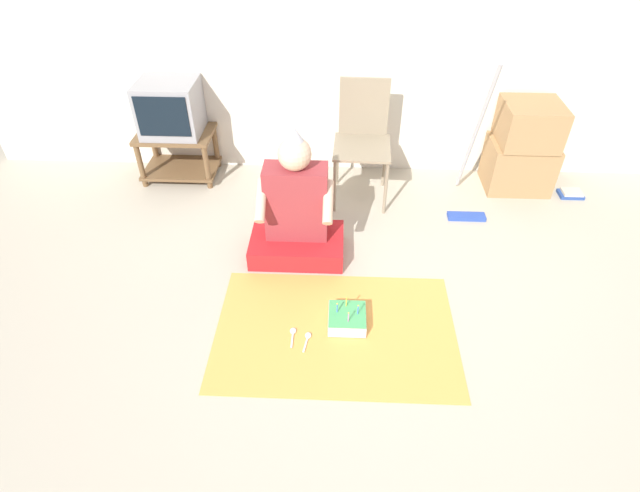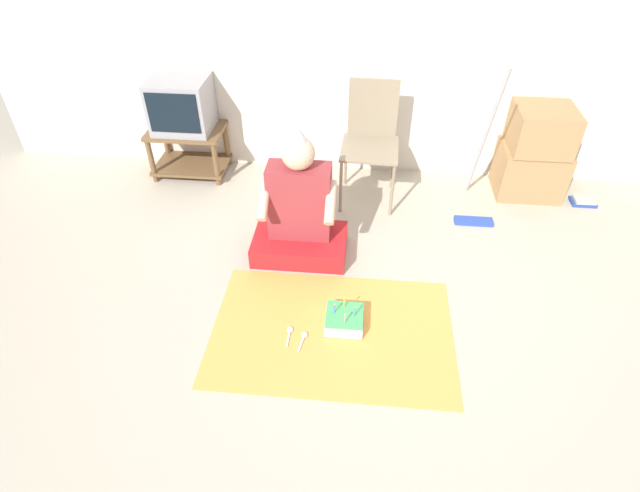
% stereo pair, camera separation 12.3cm
% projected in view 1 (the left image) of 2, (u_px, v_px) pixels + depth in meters
% --- Properties ---
extents(ground_plane, '(16.00, 16.00, 0.00)m').
position_uv_depth(ground_plane, '(374.00, 365.00, 2.71)').
color(ground_plane, '#BCB29E').
extents(wall_back, '(6.40, 0.06, 2.55)m').
position_uv_depth(wall_back, '(374.00, 10.00, 3.58)').
color(wall_back, silver).
rests_on(wall_back, ground_plane).
extents(tv_stand, '(0.60, 0.41, 0.40)m').
position_uv_depth(tv_stand, '(178.00, 150.00, 4.10)').
color(tv_stand, brown).
rests_on(tv_stand, ground_plane).
extents(tv, '(0.45, 0.40, 0.41)m').
position_uv_depth(tv, '(170.00, 108.00, 3.87)').
color(tv, '#99999E').
rests_on(tv, tv_stand).
extents(folding_chair, '(0.44, 0.45, 0.89)m').
position_uv_depth(folding_chair, '(363.00, 134.00, 3.74)').
color(folding_chair, gray).
rests_on(folding_chair, ground_plane).
extents(cardboard_box_stack, '(0.50, 0.42, 0.71)m').
position_uv_depth(cardboard_box_stack, '(523.00, 148.00, 3.91)').
color(cardboard_box_stack, '#A87F51').
rests_on(cardboard_box_stack, ground_plane).
extents(dust_mop, '(0.28, 0.49, 1.17)m').
position_uv_depth(dust_mop, '(471.00, 171.00, 3.65)').
color(dust_mop, '#2D4CB2').
rests_on(dust_mop, ground_plane).
extents(book_pile, '(0.19, 0.13, 0.04)m').
position_uv_depth(book_pile, '(571.00, 193.00, 4.00)').
color(book_pile, '#284793').
rests_on(book_pile, ground_plane).
extents(person_seated, '(0.63, 0.41, 0.92)m').
position_uv_depth(person_seated, '(296.00, 215.00, 3.28)').
color(person_seated, red).
rests_on(person_seated, ground_plane).
extents(party_cloth, '(1.39, 0.94, 0.01)m').
position_uv_depth(party_cloth, '(336.00, 330.00, 2.91)').
color(party_cloth, '#EFA84C').
rests_on(party_cloth, ground_plane).
extents(birthday_cake, '(0.22, 0.22, 0.16)m').
position_uv_depth(birthday_cake, '(347.00, 318.00, 2.92)').
color(birthday_cake, silver).
rests_on(birthday_cake, party_cloth).
extents(plastic_spoon_near, '(0.04, 0.15, 0.01)m').
position_uv_depth(plastic_spoon_near, '(293.00, 333.00, 2.88)').
color(plastic_spoon_near, white).
rests_on(plastic_spoon_near, party_cloth).
extents(plastic_spoon_far, '(0.04, 0.14, 0.01)m').
position_uv_depth(plastic_spoon_far, '(308.00, 338.00, 2.85)').
color(plastic_spoon_far, white).
rests_on(plastic_spoon_far, party_cloth).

